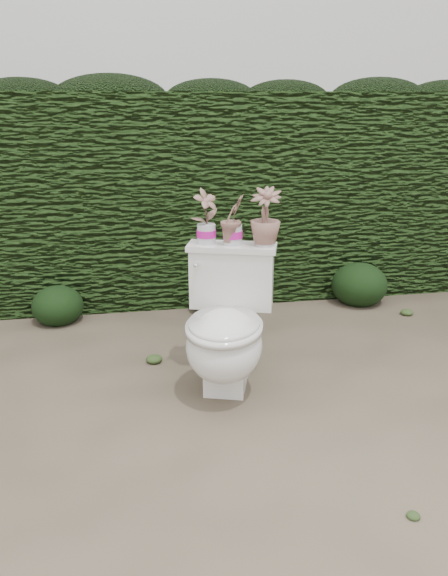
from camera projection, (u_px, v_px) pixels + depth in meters
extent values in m
plane|color=brown|center=(252.00, 370.00, 3.39)|extent=(60.00, 60.00, 0.00)
cube|color=#233D14|center=(210.00, 195.00, 4.62)|extent=(8.00, 1.00, 1.60)
cube|color=silver|center=(204.00, 66.00, 8.43)|extent=(8.00, 3.50, 4.00)
cube|color=silver|center=(227.00, 370.00, 3.16)|extent=(0.30, 0.35, 0.20)
ellipsoid|color=silver|center=(224.00, 345.00, 3.01)|extent=(0.55, 0.61, 0.39)
cube|color=silver|center=(232.00, 278.00, 3.22)|extent=(0.50, 0.31, 0.34)
cube|color=silver|center=(232.00, 247.00, 3.16)|extent=(0.53, 0.34, 0.03)
cylinder|color=silver|center=(197.00, 264.00, 3.12)|extent=(0.04, 0.06, 0.02)
sphere|color=silver|center=(196.00, 266.00, 3.09)|extent=(0.03, 0.03, 0.03)
imported|color=#237128|center=(206.00, 218.00, 3.12)|extent=(0.19, 0.17, 0.29)
imported|color=#237128|center=(233.00, 221.00, 3.11)|extent=(0.19, 0.18, 0.27)
imported|color=#237128|center=(265.00, 218.00, 3.08)|extent=(0.22, 0.22, 0.31)
ellipsoid|color=black|center=(57.00, 302.00, 4.08)|extent=(0.37, 0.37, 0.30)
ellipsoid|color=black|center=(212.00, 294.00, 4.28)|extent=(0.33, 0.33, 0.27)
ellipsoid|color=black|center=(360.00, 281.00, 4.45)|extent=(0.44, 0.44, 0.35)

